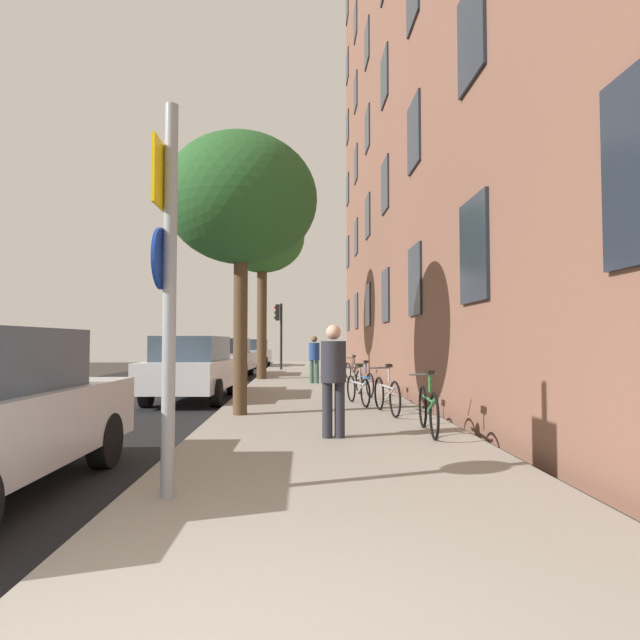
# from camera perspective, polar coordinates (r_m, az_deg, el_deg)

# --- Properties ---
(ground_plane) EXTENTS (41.80, 41.80, 0.00)m
(ground_plane) POSITION_cam_1_polar(r_m,az_deg,el_deg) (17.29, -12.54, -7.31)
(ground_plane) COLOR #332D28
(road_asphalt) EXTENTS (7.00, 38.00, 0.01)m
(road_asphalt) POSITION_cam_1_polar(r_m,az_deg,el_deg) (17.77, -19.28, -7.08)
(road_asphalt) COLOR black
(road_asphalt) RESTS_ON ground
(sidewalk) EXTENTS (4.20, 38.00, 0.12)m
(sidewalk) POSITION_cam_1_polar(r_m,az_deg,el_deg) (17.03, -0.77, -7.24)
(sidewalk) COLOR gray
(sidewalk) RESTS_ON ground
(building_facade) EXTENTS (0.56, 27.00, 22.54)m
(building_facade) POSITION_cam_1_polar(r_m,az_deg,el_deg) (19.40, 8.00, 27.91)
(building_facade) COLOR brown
(building_facade) RESTS_ON ground
(sign_post) EXTENTS (0.16, 0.60, 3.55)m
(sign_post) POSITION_cam_1_polar(r_m,az_deg,el_deg) (4.88, -16.50, 4.87)
(sign_post) COLOR gray
(sign_post) RESTS_ON sidewalk
(traffic_light) EXTENTS (0.43, 0.24, 3.28)m
(traffic_light) POSITION_cam_1_polar(r_m,az_deg,el_deg) (25.69, -4.54, -0.44)
(traffic_light) COLOR black
(traffic_light) RESTS_ON sidewalk
(tree_near) EXTENTS (2.93, 2.93, 5.36)m
(tree_near) POSITION_cam_1_polar(r_m,az_deg,el_deg) (10.31, -8.68, 12.88)
(tree_near) COLOR #4C3823
(tree_near) RESTS_ON sidewalk
(tree_far) EXTENTS (3.18, 3.18, 6.68)m
(tree_far) POSITION_cam_1_polar(r_m,az_deg,el_deg) (19.76, -6.40, 8.94)
(tree_far) COLOR #4C3823
(tree_far) RESTS_ON sidewalk
(bicycle_0) EXTENTS (0.42, 1.69, 0.96)m
(bicycle_0) POSITION_cam_1_polar(r_m,az_deg,el_deg) (8.04, 11.84, -9.53)
(bicycle_0) COLOR black
(bicycle_0) RESTS_ON sidewalk
(bicycle_1) EXTENTS (0.42, 1.75, 0.96)m
(bicycle_1) POSITION_cam_1_polar(r_m,az_deg,el_deg) (10.08, 7.37, -8.10)
(bicycle_1) COLOR black
(bicycle_1) RESTS_ON sidewalk
(bicycle_2) EXTENTS (0.48, 1.61, 0.89)m
(bicycle_2) POSITION_cam_1_polar(r_m,az_deg,el_deg) (11.46, 4.23, -7.56)
(bicycle_2) COLOR black
(bicycle_2) RESTS_ON sidewalk
(bicycle_3) EXTENTS (0.43, 1.58, 0.90)m
(bicycle_3) POSITION_cam_1_polar(r_m,az_deg,el_deg) (13.34, 4.92, -6.82)
(bicycle_3) COLOR black
(bicycle_3) RESTS_ON sidewalk
(bicycle_4) EXTENTS (0.54, 1.56, 0.89)m
(bicycle_4) POSITION_cam_1_polar(r_m,az_deg,el_deg) (18.68, 3.64, -5.57)
(bicycle_4) COLOR black
(bicycle_4) RESTS_ON sidewalk
(pedestrian_0) EXTENTS (0.40, 0.40, 1.62)m
(pedestrian_0) POSITION_cam_1_polar(r_m,az_deg,el_deg) (7.48, 1.50, -5.86)
(pedestrian_0) COLOR #26262D
(pedestrian_0) RESTS_ON sidewalk
(pedestrian_1) EXTENTS (0.50, 0.50, 1.57)m
(pedestrian_1) POSITION_cam_1_polar(r_m,az_deg,el_deg) (17.22, -0.64, -4.00)
(pedestrian_1) COLOR #33594C
(pedestrian_1) RESTS_ON sidewalk
(car_1) EXTENTS (1.92, 4.38, 1.62)m
(car_1) POSITION_cam_1_polar(r_m,az_deg,el_deg) (13.51, -13.79, -5.12)
(car_1) COLOR silver
(car_1) RESTS_ON road_asphalt
(car_2) EXTENTS (1.92, 4.56, 1.62)m
(car_2) POSITION_cam_1_polar(r_m,az_deg,el_deg) (21.76, -10.02, -4.09)
(car_2) COLOR #B7B7BC
(car_2) RESTS_ON road_asphalt
(car_3) EXTENTS (2.06, 4.02, 1.62)m
(car_3) POSITION_cam_1_polar(r_m,az_deg,el_deg) (30.03, -7.50, -3.63)
(car_3) COLOR #B7B7BC
(car_3) RESTS_ON road_asphalt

